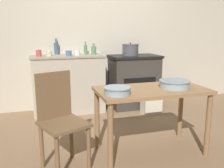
% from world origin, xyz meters
% --- Properties ---
extents(ground_plane, '(14.00, 14.00, 0.00)m').
position_xyz_m(ground_plane, '(0.00, 0.00, 0.00)').
color(ground_plane, '#896B4C').
extents(wall_back, '(8.00, 0.07, 2.55)m').
position_xyz_m(wall_back, '(0.00, 1.58, 1.27)').
color(wall_back, beige).
rests_on(wall_back, ground_plane).
extents(counter_cabinet, '(1.16, 0.52, 0.94)m').
position_xyz_m(counter_cabinet, '(-0.49, 1.31, 0.47)').
color(counter_cabinet, '#B2A893').
rests_on(counter_cabinet, ground_plane).
extents(stove, '(0.85, 0.58, 0.91)m').
position_xyz_m(stove, '(0.65, 1.28, 0.46)').
color(stove, '#38332D').
rests_on(stove, ground_plane).
extents(work_table, '(1.18, 0.63, 0.72)m').
position_xyz_m(work_table, '(0.19, -0.37, 0.62)').
color(work_table, '#997047').
rests_on(work_table, ground_plane).
extents(chair, '(0.52, 0.52, 0.94)m').
position_xyz_m(chair, '(-0.79, -0.39, 0.50)').
color(chair, brown).
rests_on(chair, ground_plane).
extents(flour_sack, '(0.30, 0.21, 0.36)m').
position_xyz_m(flour_sack, '(0.77, 0.81, 0.18)').
color(flour_sack, beige).
rests_on(flour_sack, ground_plane).
extents(stock_pot, '(0.28, 0.28, 0.22)m').
position_xyz_m(stock_pot, '(0.57, 1.27, 1.01)').
color(stock_pot, '#4C4C51').
rests_on(stock_pot, stove).
extents(mixing_bowl_large, '(0.27, 0.27, 0.07)m').
position_xyz_m(mixing_bowl_large, '(-0.24, -0.50, 0.77)').
color(mixing_bowl_large, '#93A8B2').
rests_on(mixing_bowl_large, work_table).
extents(mixing_bowl_small, '(0.33, 0.33, 0.08)m').
position_xyz_m(mixing_bowl_small, '(0.44, -0.41, 0.77)').
color(mixing_bowl_small, '#93A8B2').
rests_on(mixing_bowl_small, work_table).
extents(bottle_far_left, '(0.08, 0.08, 0.18)m').
position_xyz_m(bottle_far_left, '(-0.05, 1.34, 1.01)').
color(bottle_far_left, '#517F5B').
rests_on(bottle_far_left, counter_cabinet).
extents(bottle_left, '(0.06, 0.06, 0.21)m').
position_xyz_m(bottle_left, '(-0.19, 1.34, 1.03)').
color(bottle_left, '#517F5B').
rests_on(bottle_left, counter_cabinet).
extents(bottle_mid_left, '(0.07, 0.07, 0.26)m').
position_xyz_m(bottle_mid_left, '(-0.64, 1.49, 1.04)').
color(bottle_mid_left, '#3D5675').
rests_on(bottle_mid_left, counter_cabinet).
extents(cup_center_left, '(0.08, 0.08, 0.08)m').
position_xyz_m(cup_center_left, '(-0.78, 1.23, 0.98)').
color(cup_center_left, beige).
rests_on(cup_center_left, counter_cabinet).
extents(cup_center, '(0.09, 0.09, 0.09)m').
position_xyz_m(cup_center, '(-0.49, 1.14, 0.99)').
color(cup_center, '#4C6B99').
rests_on(cup_center, counter_cabinet).
extents(cup_center_right, '(0.08, 0.08, 0.10)m').
position_xyz_m(cup_center_right, '(-0.93, 1.23, 0.99)').
color(cup_center_right, '#B74C42').
rests_on(cup_center_right, counter_cabinet).
extents(cup_mid_right, '(0.08, 0.08, 0.08)m').
position_xyz_m(cup_mid_right, '(-0.34, 1.24, 0.98)').
color(cup_mid_right, silver).
rests_on(cup_mid_right, counter_cabinet).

